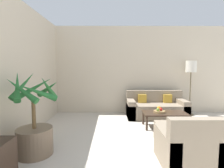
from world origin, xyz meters
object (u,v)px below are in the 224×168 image
at_px(coffee_table, 165,114).
at_px(armchair, 188,149).
at_px(apple_red, 161,109).
at_px(ottoman, 172,134).
at_px(apple_green, 158,109).
at_px(sofa_loveseat, 156,108).
at_px(orange_fruit, 159,108).
at_px(floor_lamp, 191,69).
at_px(potted_palm, 35,129).
at_px(fruit_bowl, 159,112).

relative_size(coffee_table, armchair, 1.30).
relative_size(coffee_table, apple_red, 13.99).
bearing_deg(coffee_table, ottoman, -98.54).
height_order(coffee_table, apple_red, apple_red).
xyz_separation_m(coffee_table, apple_green, (-0.18, -0.05, 0.13)).
bearing_deg(armchair, apple_green, 89.99).
distance_m(sofa_loveseat, orange_fruit, 0.82).
relative_size(armchair, ottoman, 1.41).
height_order(floor_lamp, orange_fruit, floor_lamp).
xyz_separation_m(potted_palm, coffee_table, (2.52, 1.31, -0.11)).
bearing_deg(potted_palm, apple_red, 28.14).
relative_size(coffee_table, ottoman, 1.84).
bearing_deg(apple_green, sofa_loveseat, 78.27).
bearing_deg(apple_green, fruit_bowl, 43.55).
bearing_deg(sofa_loveseat, armchair, -94.30).
bearing_deg(apple_red, armchair, -92.73).
distance_m(floor_lamp, orange_fruit, 1.83).
bearing_deg(apple_green, ottoman, -87.24).
bearing_deg(floor_lamp, apple_green, -137.85).
xyz_separation_m(coffee_table, ottoman, (-0.14, -0.90, -0.13)).
bearing_deg(sofa_loveseat, apple_green, -101.73).
bearing_deg(apple_green, coffee_table, 14.95).
relative_size(potted_palm, sofa_loveseat, 0.83).
height_order(sofa_loveseat, coffee_table, sofa_loveseat).
relative_size(sofa_loveseat, armchair, 2.11).
xyz_separation_m(potted_palm, orange_fruit, (2.40, 1.39, 0.03)).
bearing_deg(coffee_table, potted_palm, -152.46).
distance_m(apple_red, apple_green, 0.08).
bearing_deg(coffee_table, apple_green, -165.05).
bearing_deg(floor_lamp, armchair, -114.66).
distance_m(fruit_bowl, ottoman, 0.92).
relative_size(potted_palm, armchair, 1.75).
bearing_deg(coffee_table, apple_red, -169.13).
bearing_deg(apple_green, armchair, -90.01).
relative_size(sofa_loveseat, apple_red, 22.69).
bearing_deg(floor_lamp, fruit_bowl, -137.91).
height_order(sofa_loveseat, armchair, armchair).
distance_m(sofa_loveseat, armchair, 2.54).
height_order(coffee_table, orange_fruit, orange_fruit).
bearing_deg(fruit_bowl, sofa_loveseat, 80.64).
bearing_deg(fruit_bowl, orange_fruit, 81.20).
bearing_deg(floor_lamp, sofa_loveseat, -167.86).
xyz_separation_m(orange_fruit, ottoman, (-0.02, -0.98, -0.27)).
bearing_deg(orange_fruit, armchair, -91.96).
distance_m(potted_palm, apple_red, 2.74).
height_order(fruit_bowl, apple_green, apple_green).
xyz_separation_m(apple_green, ottoman, (0.04, -0.85, -0.26)).
bearing_deg(fruit_bowl, apple_green, -136.45).
distance_m(potted_palm, armchair, 2.37).
height_order(orange_fruit, ottoman, orange_fruit).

